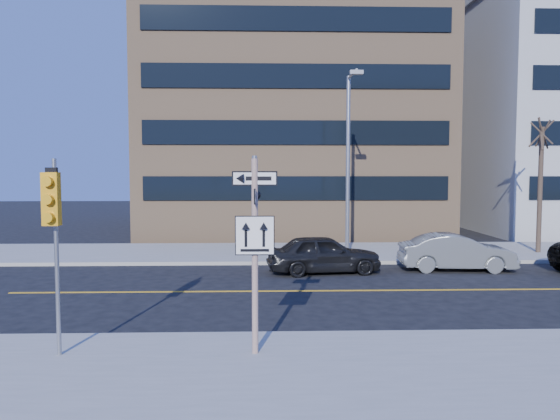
{
  "coord_description": "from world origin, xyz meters",
  "views": [
    {
      "loc": [
        0.17,
        -13.54,
        3.88
      ],
      "look_at": [
        0.72,
        4.0,
        2.65
      ],
      "focal_mm": 35.0,
      "sensor_mm": 36.0,
      "label": 1
    }
  ],
  "objects_px": {
    "sign_pole": "(255,243)",
    "parked_car_a": "(324,254)",
    "parked_car_b": "(456,252)",
    "street_tree_west": "(542,136)",
    "traffic_signal": "(52,215)",
    "streetlight_a": "(349,152)"
  },
  "relations": [
    {
      "from": "traffic_signal",
      "to": "parked_car_a",
      "type": "bearing_deg",
      "value": 56.54
    },
    {
      "from": "parked_car_b",
      "to": "street_tree_west",
      "type": "relative_size",
      "value": 0.69
    },
    {
      "from": "traffic_signal",
      "to": "parked_car_b",
      "type": "bearing_deg",
      "value": 40.82
    },
    {
      "from": "traffic_signal",
      "to": "parked_car_b",
      "type": "xyz_separation_m",
      "value": [
        11.78,
        10.18,
        -2.3
      ]
    },
    {
      "from": "traffic_signal",
      "to": "streetlight_a",
      "type": "distance_m",
      "value": 15.72
    },
    {
      "from": "sign_pole",
      "to": "parked_car_b",
      "type": "distance_m",
      "value": 12.81
    },
    {
      "from": "parked_car_a",
      "to": "parked_car_b",
      "type": "bearing_deg",
      "value": -93.14
    },
    {
      "from": "sign_pole",
      "to": "street_tree_west",
      "type": "xyz_separation_m",
      "value": [
        13.0,
        13.81,
        3.09
      ]
    },
    {
      "from": "sign_pole",
      "to": "parked_car_a",
      "type": "xyz_separation_m",
      "value": [
        2.5,
        9.69,
        -1.7
      ]
    },
    {
      "from": "sign_pole",
      "to": "parked_car_a",
      "type": "bearing_deg",
      "value": 75.53
    },
    {
      "from": "parked_car_a",
      "to": "streetlight_a",
      "type": "xyz_separation_m",
      "value": [
        1.5,
        3.58,
        4.02
      ]
    },
    {
      "from": "traffic_signal",
      "to": "streetlight_a",
      "type": "relative_size",
      "value": 0.5
    },
    {
      "from": "traffic_signal",
      "to": "parked_car_a",
      "type": "xyz_separation_m",
      "value": [
        6.5,
        9.83,
        -2.29
      ]
    },
    {
      "from": "parked_car_a",
      "to": "street_tree_west",
      "type": "bearing_deg",
      "value": -75.41
    },
    {
      "from": "streetlight_a",
      "to": "street_tree_west",
      "type": "bearing_deg",
      "value": 3.45
    },
    {
      "from": "sign_pole",
      "to": "traffic_signal",
      "type": "xyz_separation_m",
      "value": [
        -4.0,
        -0.15,
        0.59
      ]
    },
    {
      "from": "parked_car_b",
      "to": "street_tree_west",
      "type": "xyz_separation_m",
      "value": [
        5.22,
        3.78,
        4.8
      ]
    },
    {
      "from": "parked_car_b",
      "to": "streetlight_a",
      "type": "bearing_deg",
      "value": 53.32
    },
    {
      "from": "traffic_signal",
      "to": "street_tree_west",
      "type": "xyz_separation_m",
      "value": [
        17.0,
        13.96,
        2.5
      ]
    },
    {
      "from": "traffic_signal",
      "to": "parked_car_b",
      "type": "relative_size",
      "value": 0.91
    },
    {
      "from": "parked_car_b",
      "to": "parked_car_a",
      "type": "bearing_deg",
      "value": 97.62
    },
    {
      "from": "parked_car_b",
      "to": "streetlight_a",
      "type": "distance_m",
      "value": 6.41
    }
  ]
}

